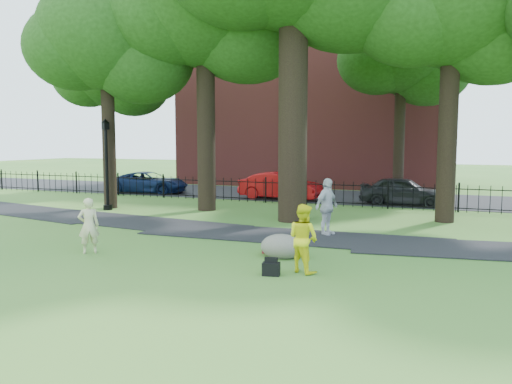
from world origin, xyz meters
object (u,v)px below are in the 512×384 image
at_px(woman, 89,226).
at_px(red_sedan, 281,186).
at_px(boulder, 282,245).
at_px(lamppost, 107,166).
at_px(man, 303,238).

xyz_separation_m(woman, red_sedan, (0.77, 13.93, -0.05)).
xyz_separation_m(boulder, lamppost, (-10.29, 5.78, 1.66)).
bearing_deg(boulder, woman, -163.03).
xyz_separation_m(man, boulder, (-0.96, 1.25, -0.47)).
relative_size(woman, lamppost, 0.38).
distance_m(man, red_sedan, 14.62).
bearing_deg(boulder, lamppost, 150.69).
xyz_separation_m(boulder, red_sedan, (-4.33, 12.37, 0.38)).
height_order(woman, boulder, woman).
height_order(boulder, red_sedan, red_sedan).
bearing_deg(woman, red_sedan, -136.55).
bearing_deg(red_sedan, man, -154.54).
distance_m(man, boulder, 1.65).
relative_size(lamppost, red_sedan, 0.93).
bearing_deg(boulder, man, -52.52).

